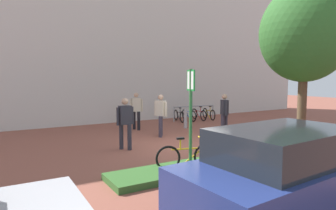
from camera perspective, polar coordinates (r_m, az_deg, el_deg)
ground_plane at (r=10.50m, az=2.55°, el=-7.89°), size 60.00×60.00×0.00m
building_facade at (r=16.75m, az=-11.03°, el=14.12°), size 28.00×1.20×10.00m
planter_strip at (r=8.57m, az=11.81°, el=-10.47°), size 7.00×1.10×0.16m
tree_sidewalk at (r=10.53m, az=24.81°, el=12.31°), size 2.80×2.80×5.33m
parking_sign_post at (r=7.44m, az=4.39°, el=-0.10°), size 0.08×0.36×2.60m
bike_at_sign at (r=7.84m, az=3.71°, el=-9.81°), size 1.63×0.59×0.86m
bike_rack_cluster at (r=16.75m, az=5.03°, el=-1.77°), size 2.66×1.68×0.83m
bollard_steel at (r=14.10m, az=3.39°, el=-2.66°), size 0.16×0.16×0.90m
person_shirt_blue at (r=13.68m, az=-6.12°, el=-0.67°), size 0.58×0.46×1.72m
person_casual_tan at (r=12.03m, az=-1.43°, el=-1.45°), size 0.39×0.56×1.72m
person_suited_navy at (r=9.92m, az=-8.23°, el=-2.93°), size 0.61×0.38×1.72m
person_suited_dark at (r=12.58m, az=10.78°, el=-1.25°), size 0.40×0.57×1.72m
car_navy_sedan at (r=5.65m, az=22.22°, el=-11.88°), size 4.40×2.23×1.54m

